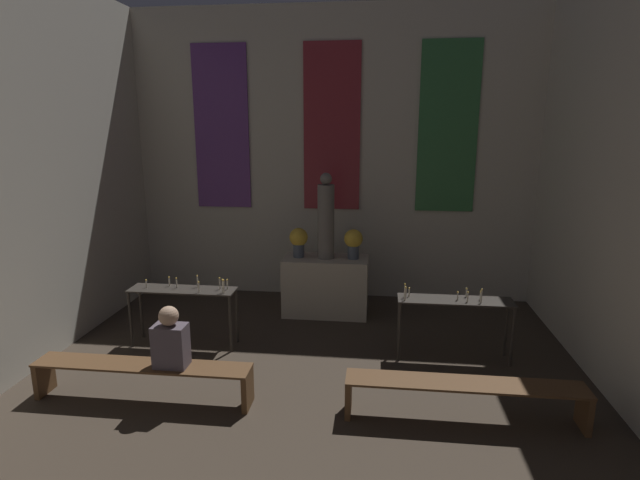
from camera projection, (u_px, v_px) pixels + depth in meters
The scene contains 10 objects.
wall_back at pixel (332, 155), 8.64m from camera, with size 7.13×0.16×4.97m.
altar at pixel (326, 286), 8.13m from camera, with size 1.36×0.69×0.94m.
statue at pixel (326, 219), 7.88m from camera, with size 0.27×0.27×1.36m.
flower_vase_left at pixel (299, 240), 8.01m from camera, with size 0.30×0.30×0.48m.
flower_vase_right at pixel (353, 241), 7.91m from camera, with size 0.30×0.30×0.48m.
candle_rack_left at pixel (184, 297), 6.91m from camera, with size 1.48×0.38×1.02m.
candle_rack_right at pixel (454, 308), 6.49m from camera, with size 1.48×0.38×1.01m.
pew_back_left at pixel (142, 373), 5.57m from camera, with size 2.46×0.36×0.44m.
pew_back_right at pixel (464, 392), 5.17m from camera, with size 2.46×0.36×0.44m.
person_seated at pixel (170, 340), 5.43m from camera, with size 0.36×0.24×0.69m.
Camera 1 is at (0.81, 2.67, 3.03)m, focal length 28.00 mm.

